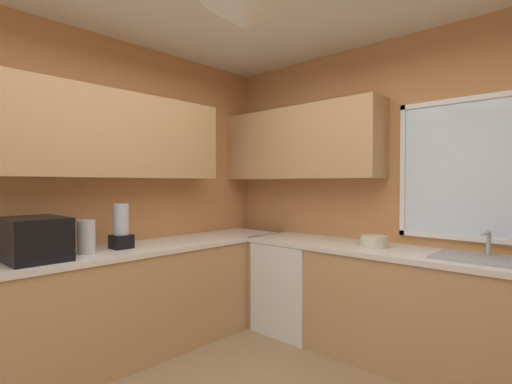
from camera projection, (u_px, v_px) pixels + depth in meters
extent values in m
cube|color=#C6844C|center=(399.00, 192.00, 3.31)|extent=(3.77, 0.06, 2.66)
cube|color=#C6844C|center=(87.00, 192.00, 3.17)|extent=(0.06, 3.89, 2.66)
cube|color=silver|center=(494.00, 168.00, 2.79)|extent=(1.30, 0.02, 1.02)
cube|color=white|center=(495.00, 96.00, 2.77)|extent=(1.38, 0.04, 0.04)
cube|color=white|center=(493.00, 240.00, 2.79)|extent=(1.38, 0.04, 0.04)
cube|color=white|center=(403.00, 170.00, 3.24)|extent=(0.04, 0.04, 1.10)
cube|color=tan|center=(70.00, 131.00, 2.88)|extent=(0.32, 2.64, 0.70)
cube|color=tan|center=(298.00, 144.00, 3.81)|extent=(1.74, 0.32, 0.70)
cone|color=silver|center=(245.00, 15.00, 1.89)|extent=(0.44, 0.44, 0.14)
cube|color=tan|center=(107.00, 309.00, 2.96)|extent=(0.62, 3.47, 0.84)
cube|color=silver|center=(106.00, 253.00, 2.95)|extent=(0.65, 3.50, 0.04)
cube|color=tan|center=(408.00, 310.00, 2.94)|extent=(2.83, 0.62, 0.84)
cube|color=silver|center=(408.00, 254.00, 2.93)|extent=(2.86, 0.65, 0.04)
cube|color=white|center=(295.00, 286.00, 3.64)|extent=(0.60, 0.60, 0.84)
cube|color=black|center=(34.00, 239.00, 2.58)|extent=(0.48, 0.36, 0.29)
cylinder|color=#B7B7BC|center=(86.00, 237.00, 2.81)|extent=(0.13, 0.13, 0.25)
cube|color=#9EA0A5|center=(483.00, 259.00, 2.58)|extent=(0.61, 0.40, 0.02)
cylinder|color=#B7B7BC|center=(489.00, 244.00, 2.70)|extent=(0.03, 0.03, 0.18)
cylinder|color=#B7B7BC|center=(485.00, 233.00, 2.62)|extent=(0.02, 0.20, 0.02)
cylinder|color=beige|center=(374.00, 241.00, 3.12)|extent=(0.21, 0.21, 0.09)
cube|color=black|center=(121.00, 242.00, 3.04)|extent=(0.15, 0.15, 0.11)
cylinder|color=#B2BCC6|center=(121.00, 219.00, 3.03)|extent=(0.12, 0.12, 0.25)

